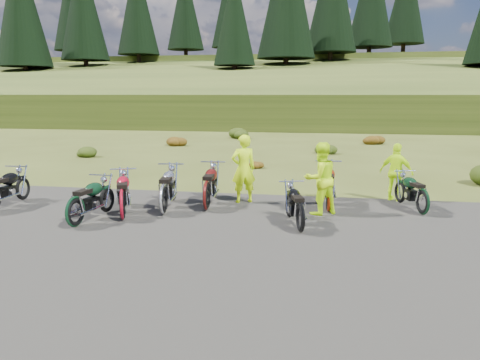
# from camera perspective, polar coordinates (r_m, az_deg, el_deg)

# --- Properties ---
(ground) EXTENTS (300.00, 300.00, 0.00)m
(ground) POSITION_cam_1_polar(r_m,az_deg,el_deg) (10.60, -3.41, -6.31)
(ground) COLOR #3D4617
(ground) RESTS_ON ground
(gravel_pad) EXTENTS (20.00, 12.00, 0.04)m
(gravel_pad) POSITION_cam_1_polar(r_m,az_deg,el_deg) (8.77, -6.51, -10.00)
(gravel_pad) COLOR black
(gravel_pad) RESTS_ON ground
(hill_slope) EXTENTS (300.00, 45.97, 9.37)m
(hill_slope) POSITION_cam_1_polar(r_m,az_deg,el_deg) (59.99, 7.88, 7.46)
(hill_slope) COLOR #304216
(hill_slope) RESTS_ON ground
(hill_plateau) EXTENTS (300.00, 90.00, 9.17)m
(hill_plateau) POSITION_cam_1_polar(r_m,az_deg,el_deg) (119.93, 9.08, 8.89)
(hill_plateau) COLOR #304216
(hill_plateau) RESTS_ON ground
(conifer_14) EXTENTS (5.28, 5.28, 14.00)m
(conifer_14) POSITION_cam_1_polar(r_m,az_deg,el_deg) (97.01, -24.62, 17.57)
(conifer_14) COLOR black
(conifer_14) RESTS_ON ground
(conifer_15) EXTENTS (7.92, 7.92, 20.00)m
(conifer_15) POSITION_cam_1_polar(r_m,az_deg,el_deg) (99.56, -19.70, 19.79)
(conifer_15) COLOR black
(conifer_15) RESTS_ON ground
(conifer_16) EXTENTS (7.48, 7.48, 19.00)m
(conifer_16) POSITION_cam_1_polar(r_m,az_deg,el_deg) (74.61, -25.21, 18.95)
(conifer_16) COLOR black
(conifer_16) RESTS_ON ground
(conifer_17) EXTENTS (7.04, 7.04, 18.00)m
(conifer_17) POSITION_cam_1_polar(r_m,az_deg,el_deg) (76.75, -18.64, 19.65)
(conifer_17) COLOR black
(conifer_17) RESTS_ON ground
(conifer_18) EXTENTS (6.60, 6.60, 17.00)m
(conifer_18) POSITION_cam_1_polar(r_m,az_deg,el_deg) (79.74, -12.44, 20.07)
(conifer_18) COLOR black
(conifer_18) RESTS_ON ground
(conifer_19) EXTENTS (6.16, 6.16, 16.00)m
(conifer_19) POSITION_cam_1_polar(r_m,az_deg,el_deg) (83.49, -6.73, 20.28)
(conifer_19) COLOR black
(conifer_19) RESTS_ON ground
(conifer_20) EXTENTS (5.72, 5.72, 15.00)m
(conifer_20) POSITION_cam_1_polar(r_m,az_deg,el_deg) (87.85, -1.54, 20.04)
(conifer_20) COLOR black
(conifer_20) RESTS_ON ground
(conifer_21) EXTENTS (5.28, 5.28, 14.00)m
(conifer_21) POSITION_cam_1_polar(r_m,az_deg,el_deg) (61.68, -0.69, 19.35)
(conifer_21) COLOR black
(conifer_21) RESTS_ON ground
(shrub_1) EXTENTS (1.03, 1.03, 0.61)m
(shrub_1) POSITION_cam_1_polar(r_m,az_deg,el_deg) (24.24, -18.31, 3.43)
(shrub_1) COLOR #21330C
(shrub_1) RESTS_ON ground
(shrub_2) EXTENTS (1.30, 1.30, 0.77)m
(shrub_2) POSITION_cam_1_polar(r_m,az_deg,el_deg) (27.95, -7.87, 4.89)
(shrub_2) COLOR #5D2A0B
(shrub_2) RESTS_ON ground
(shrub_3) EXTENTS (1.56, 1.56, 0.92)m
(shrub_3) POSITION_cam_1_polar(r_m,az_deg,el_deg) (32.37, -0.05, 5.88)
(shrub_3) COLOR #21330C
(shrub_3) RESTS_ON ground
(shrub_4) EXTENTS (0.77, 0.77, 0.45)m
(shrub_4) POSITION_cam_1_polar(r_m,az_deg,el_deg) (19.47, 1.75, 2.12)
(shrub_4) COLOR #5D2A0B
(shrub_4) RESTS_ON ground
(shrub_5) EXTENTS (1.03, 1.03, 0.61)m
(shrub_5) POSITION_cam_1_polar(r_m,az_deg,el_deg) (24.52, 10.32, 3.87)
(shrub_5) COLOR #21330C
(shrub_5) RESTS_ON ground
(shrub_6) EXTENTS (1.30, 1.30, 0.77)m
(shrub_6) POSITION_cam_1_polar(r_m,az_deg,el_deg) (29.93, 15.90, 4.96)
(shrub_6) COLOR #5D2A0B
(shrub_6) RESTS_ON ground
(motorcycle_1) EXTENTS (1.43, 2.23, 1.11)m
(motorcycle_1) POSITION_cam_1_polar(r_m,az_deg,el_deg) (11.83, -14.08, -4.82)
(motorcycle_1) COLOR #A00B1E
(motorcycle_1) RESTS_ON ground
(motorcycle_2) EXTENTS (0.87, 2.08, 1.06)m
(motorcycle_2) POSITION_cam_1_polar(r_m,az_deg,el_deg) (11.51, -19.34, -5.53)
(motorcycle_2) COLOR black
(motorcycle_2) RESTS_ON ground
(motorcycle_3) EXTENTS (1.06, 2.29, 1.16)m
(motorcycle_3) POSITION_cam_1_polar(r_m,az_deg,el_deg) (12.14, -9.26, -4.25)
(motorcycle_3) COLOR silver
(motorcycle_3) RESTS_ON ground
(motorcycle_4) EXTENTS (0.92, 2.25, 1.15)m
(motorcycle_4) POSITION_cam_1_polar(r_m,az_deg,el_deg) (12.45, -4.08, -3.77)
(motorcycle_4) COLOR #4C0E0C
(motorcycle_4) RESTS_ON ground
(motorcycle_5) EXTENTS (1.11, 1.99, 0.99)m
(motorcycle_5) POSITION_cam_1_polar(r_m,az_deg,el_deg) (10.53, 7.34, -6.49)
(motorcycle_5) COLOR black
(motorcycle_5) RESTS_ON ground
(motorcycle_6) EXTENTS (0.79, 2.29, 1.19)m
(motorcycle_6) POSITION_cam_1_polar(r_m,az_deg,el_deg) (12.48, 10.69, -3.89)
(motorcycle_6) COLOR #9A260B
(motorcycle_6) RESTS_ON ground
(motorcycle_7) EXTENTS (1.15, 1.99, 0.99)m
(motorcycle_7) POSITION_cam_1_polar(r_m,az_deg,el_deg) (12.81, 21.27, -4.06)
(motorcycle_7) COLOR black
(motorcycle_7) RESTS_ON ground
(person_middle) EXTENTS (0.83, 0.72, 1.92)m
(person_middle) POSITION_cam_1_polar(r_m,az_deg,el_deg) (13.11, 0.43, 1.26)
(person_middle) COLOR #BDEB0C
(person_middle) RESTS_ON ground
(person_right_a) EXTENTS (1.13, 1.07, 1.84)m
(person_right_a) POSITION_cam_1_polar(r_m,az_deg,el_deg) (11.98, 9.74, 0.04)
(person_right_a) COLOR #BDEB0C
(person_right_a) RESTS_ON ground
(person_right_b) EXTENTS (1.04, 0.82, 1.65)m
(person_right_b) POSITION_cam_1_polar(r_m,az_deg,el_deg) (14.05, 18.51, 0.79)
(person_right_b) COLOR #BDEB0C
(person_right_b) RESTS_ON ground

